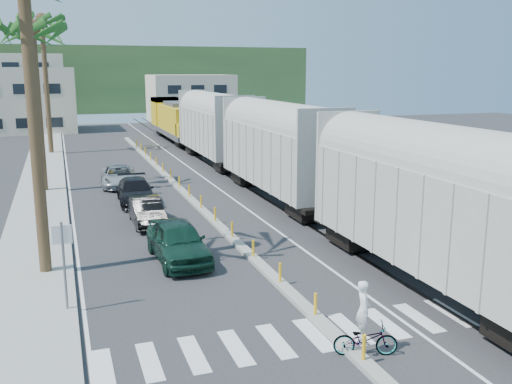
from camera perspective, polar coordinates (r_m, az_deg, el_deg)
ground at (r=19.15m, az=4.64°, el=-11.35°), size 140.00×140.00×0.00m
sidewalk at (r=41.76m, az=-20.58°, el=0.89°), size 3.00×90.00×0.15m
rails at (r=46.33m, az=-3.59°, el=2.62°), size 1.56×100.00×0.06m
median at (r=37.48m, az=-7.66°, el=0.38°), size 0.45×60.00×0.85m
crosswalk at (r=17.50m, az=7.34°, el=-13.73°), size 14.00×2.20×0.01m
lane_markings at (r=42.05m, az=-11.91°, el=1.38°), size 9.42×90.00×0.01m
freight_train at (r=39.18m, az=-0.84°, el=5.17°), size 3.00×60.94×5.85m
palm_trees at (r=38.91m, az=-21.24°, el=16.00°), size 3.50×37.20×13.75m
street_sign at (r=18.91m, az=-18.70°, el=-5.89°), size 0.60×0.08×3.00m
buildings at (r=87.78m, az=-18.81°, el=9.29°), size 38.00×27.00×10.00m
hillside at (r=116.29m, az=-15.81°, el=10.80°), size 80.00×20.00×12.00m
car_lead at (r=23.38m, az=-7.80°, el=-4.89°), size 2.35×5.01×1.65m
car_second at (r=29.12m, az=-10.88°, el=-1.91°), size 1.48×4.13×1.36m
car_third at (r=33.88m, az=-11.94°, el=0.07°), size 2.29×5.06×1.43m
car_rear at (r=39.20m, az=-13.55°, el=1.55°), size 2.68×5.10×1.37m
cyclist at (r=16.12m, az=10.84°, el=-13.62°), size 1.68×2.12×2.15m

